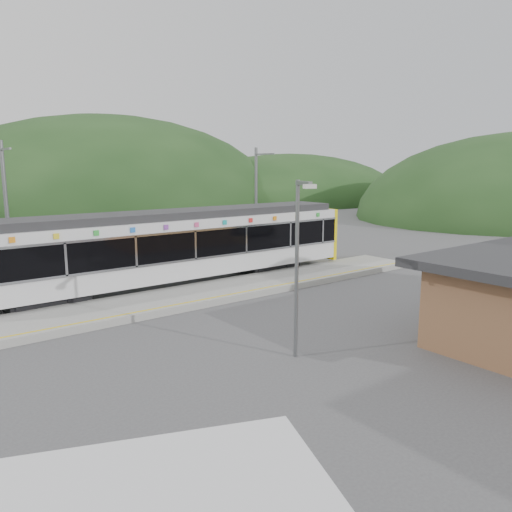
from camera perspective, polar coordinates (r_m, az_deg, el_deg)
ground at (r=20.44m, az=-0.68°, el=-6.52°), size 120.00×120.00×0.00m
hills at (r=28.20m, az=2.84°, el=-1.84°), size 146.00×149.00×26.00m
platform at (r=23.02m, az=-5.67°, el=-4.26°), size 26.00×3.20×0.30m
yellow_line at (r=21.92m, az=-3.85°, el=-4.55°), size 26.00×0.10×0.01m
train at (r=24.77m, az=-9.67°, el=1.20°), size 20.44×3.01×3.74m
catenary_mast_west at (r=24.73m, az=-26.53°, el=3.96°), size 0.18×1.80×7.00m
catenary_mast_east at (r=30.71m, az=0.05°, el=6.04°), size 0.18×1.80×7.00m
lamp_post at (r=15.04m, az=4.99°, el=0.26°), size 0.41×1.03×5.49m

